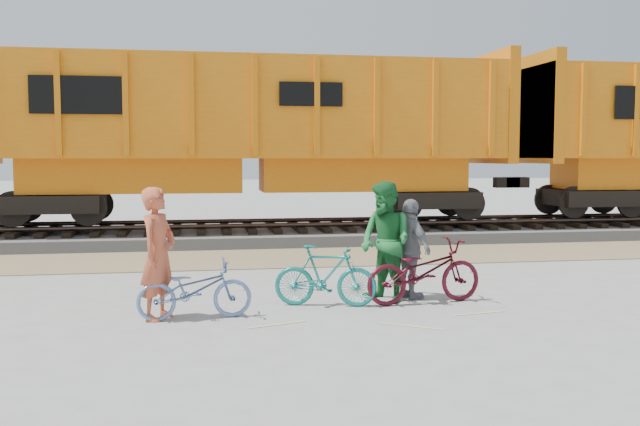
{
  "coord_description": "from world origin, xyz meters",
  "views": [
    {
      "loc": [
        -2.03,
        -10.3,
        2.3
      ],
      "look_at": [
        0.0,
        1.5,
        1.34
      ],
      "focal_mm": 40.0,
      "sensor_mm": 36.0,
      "label": 1
    }
  ],
  "objects_px": {
    "bicycle_blue": "(195,290)",
    "person_man": "(386,242)",
    "bicycle_teal": "(325,276)",
    "person_solo": "(158,253)",
    "hopper_car_center": "(250,130)",
    "person_woman": "(410,249)",
    "bicycle_maroon": "(424,271)"
  },
  "relations": [
    {
      "from": "person_solo",
      "to": "bicycle_maroon",
      "type": "bearing_deg",
      "value": -56.63
    },
    {
      "from": "bicycle_teal",
      "to": "bicycle_maroon",
      "type": "xyz_separation_m",
      "value": [
        1.55,
        -0.04,
        0.03
      ]
    },
    {
      "from": "hopper_car_center",
      "to": "person_woman",
      "type": "height_order",
      "value": "hopper_car_center"
    },
    {
      "from": "bicycle_maroon",
      "to": "person_man",
      "type": "height_order",
      "value": "person_man"
    },
    {
      "from": "bicycle_teal",
      "to": "person_solo",
      "type": "distance_m",
      "value": 2.55
    },
    {
      "from": "hopper_car_center",
      "to": "bicycle_maroon",
      "type": "height_order",
      "value": "hopper_car_center"
    },
    {
      "from": "hopper_car_center",
      "to": "bicycle_teal",
      "type": "distance_m",
      "value": 9.09
    },
    {
      "from": "bicycle_teal",
      "to": "person_solo",
      "type": "relative_size",
      "value": 0.84
    },
    {
      "from": "bicycle_maroon",
      "to": "person_solo",
      "type": "relative_size",
      "value": 1.03
    },
    {
      "from": "bicycle_blue",
      "to": "person_woman",
      "type": "height_order",
      "value": "person_woman"
    },
    {
      "from": "hopper_car_center",
      "to": "person_solo",
      "type": "relative_size",
      "value": 7.51
    },
    {
      "from": "bicycle_teal",
      "to": "person_man",
      "type": "relative_size",
      "value": 0.83
    },
    {
      "from": "person_solo",
      "to": "hopper_car_center",
      "type": "bearing_deg",
      "value": 15.41
    },
    {
      "from": "person_solo",
      "to": "person_woman",
      "type": "distance_m",
      "value": 4.01
    },
    {
      "from": "hopper_car_center",
      "to": "person_woman",
      "type": "xyz_separation_m",
      "value": [
        1.94,
        -8.35,
        -2.2
      ]
    },
    {
      "from": "hopper_car_center",
      "to": "person_man",
      "type": "relative_size",
      "value": 7.37
    },
    {
      "from": "bicycle_blue",
      "to": "bicycle_maroon",
      "type": "height_order",
      "value": "bicycle_maroon"
    },
    {
      "from": "hopper_car_center",
      "to": "person_woman",
      "type": "distance_m",
      "value": 8.85
    },
    {
      "from": "hopper_car_center",
      "to": "person_solo",
      "type": "bearing_deg",
      "value": -102.25
    },
    {
      "from": "person_solo",
      "to": "person_woman",
      "type": "bearing_deg",
      "value": -50.78
    },
    {
      "from": "person_man",
      "to": "bicycle_maroon",
      "type": "bearing_deg",
      "value": 39.16
    },
    {
      "from": "bicycle_blue",
      "to": "hopper_car_center",
      "type": "bearing_deg",
      "value": -15.24
    },
    {
      "from": "person_solo",
      "to": "person_man",
      "type": "relative_size",
      "value": 0.98
    },
    {
      "from": "person_man",
      "to": "hopper_car_center",
      "type": "bearing_deg",
      "value": 162.23
    },
    {
      "from": "hopper_car_center",
      "to": "bicycle_maroon",
      "type": "relative_size",
      "value": 7.32
    },
    {
      "from": "bicycle_blue",
      "to": "person_man",
      "type": "bearing_deg",
      "value": -82.11
    },
    {
      "from": "bicycle_teal",
      "to": "person_solo",
      "type": "xyz_separation_m",
      "value": [
        -2.47,
        -0.44,
        0.46
      ]
    },
    {
      "from": "hopper_car_center",
      "to": "person_solo",
      "type": "xyz_separation_m",
      "value": [
        -1.99,
        -9.15,
        -2.07
      ]
    },
    {
      "from": "person_man",
      "to": "person_woman",
      "type": "distance_m",
      "value": 0.5
    },
    {
      "from": "bicycle_blue",
      "to": "person_man",
      "type": "relative_size",
      "value": 0.85
    },
    {
      "from": "bicycle_blue",
      "to": "bicycle_teal",
      "type": "bearing_deg",
      "value": -80.76
    },
    {
      "from": "bicycle_blue",
      "to": "person_man",
      "type": "distance_m",
      "value": 3.1
    }
  ]
}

